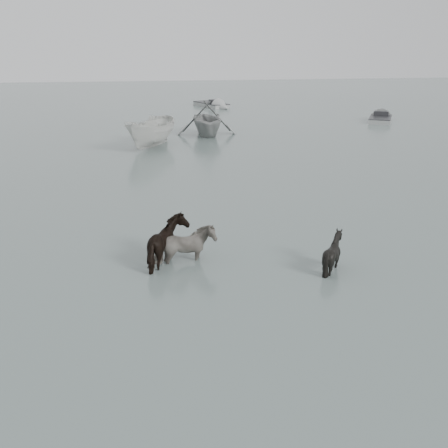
# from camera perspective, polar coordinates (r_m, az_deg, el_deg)

# --- Properties ---
(ground) EXTENTS (140.00, 140.00, 0.00)m
(ground) POSITION_cam_1_polar(r_m,az_deg,el_deg) (17.42, -2.17, -3.22)
(ground) COLOR #4D5C58
(ground) RESTS_ON ground
(pony_pinto) EXTENTS (1.94, 1.19, 1.52)m
(pony_pinto) POSITION_cam_1_polar(r_m,az_deg,el_deg) (16.67, -4.01, -1.48)
(pony_pinto) COLOR black
(pony_pinto) RESTS_ON ground
(pony_dark) EXTENTS (1.43, 1.66, 1.65)m
(pony_dark) POSITION_cam_1_polar(r_m,az_deg,el_deg) (16.63, -5.61, -1.35)
(pony_dark) COLOR black
(pony_dark) RESTS_ON ground
(pony_black) EXTENTS (1.45, 1.35, 1.34)m
(pony_black) POSITION_cam_1_polar(r_m,az_deg,el_deg) (16.52, 11.04, -2.32)
(pony_black) COLOR black
(pony_black) RESTS_ON ground
(rowboat_trail) EXTENTS (4.10, 4.74, 2.48)m
(rowboat_trail) POSITION_cam_1_polar(r_m,az_deg,el_deg) (38.50, -1.75, 10.83)
(rowboat_trail) COLOR gray
(rowboat_trail) RESTS_ON ground
(boat_small) EXTENTS (4.05, 5.30, 1.93)m
(boat_small) POSITION_cam_1_polar(r_m,az_deg,el_deg) (34.56, -7.39, 9.33)
(boat_small) COLOR silver
(boat_small) RESTS_ON ground
(skiff_port) EXTENTS (3.59, 5.09, 0.75)m
(skiff_port) POSITION_cam_1_polar(r_m,az_deg,el_deg) (46.42, 15.62, 10.43)
(skiff_port) COLOR gray
(skiff_port) RESTS_ON ground
(skiff_mid) EXTENTS (3.76, 5.92, 0.75)m
(skiff_mid) POSITION_cam_1_polar(r_m,az_deg,el_deg) (54.41, -1.30, 12.22)
(skiff_mid) COLOR #959895
(skiff_mid) RESTS_ON ground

